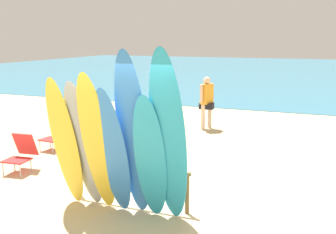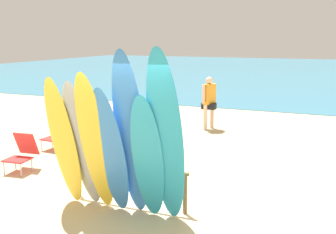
# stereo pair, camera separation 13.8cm
# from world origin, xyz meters

# --- Properties ---
(ground) EXTENTS (60.00, 60.00, 0.00)m
(ground) POSITION_xyz_m (0.00, 14.00, 0.00)
(ground) COLOR #D3BC8C
(ocean_water) EXTENTS (60.00, 40.00, 0.02)m
(ocean_water) POSITION_xyz_m (0.00, 29.93, 0.01)
(ocean_water) COLOR teal
(ocean_water) RESTS_ON ground
(surfboard_rack) EXTENTS (2.21, 0.07, 0.72)m
(surfboard_rack) POSITION_xyz_m (0.00, 0.00, 0.54)
(surfboard_rack) COLOR brown
(surfboard_rack) RESTS_ON ground
(surfboard_yellow_0) EXTENTS (0.57, 0.65, 2.27)m
(surfboard_yellow_0) POSITION_xyz_m (-0.94, -0.51, 1.13)
(surfboard_yellow_0) COLOR yellow
(surfboard_yellow_0) RESTS_ON ground
(surfboard_grey_1) EXTENTS (0.59, 0.71, 2.22)m
(surfboard_grey_1) POSITION_xyz_m (-0.60, -0.47, 1.11)
(surfboard_grey_1) COLOR #999EA3
(surfboard_grey_1) RESTS_ON ground
(surfboard_yellow_2) EXTENTS (0.53, 0.78, 2.38)m
(surfboard_yellow_2) POSITION_xyz_m (-0.29, -0.56, 1.19)
(surfboard_yellow_2) COLOR yellow
(surfboard_yellow_2) RESTS_ON ground
(surfboard_blue_3) EXTENTS (0.57, 0.68, 2.15)m
(surfboard_blue_3) POSITION_xyz_m (-0.02, -0.53, 1.08)
(surfboard_blue_3) COLOR #337AD1
(surfboard_blue_3) RESTS_ON ground
(surfboard_blue_4) EXTENTS (0.55, 0.75, 2.72)m
(surfboard_blue_4) POSITION_xyz_m (0.33, -0.50, 1.36)
(surfboard_blue_4) COLOR #337AD1
(surfboard_blue_4) RESTS_ON ground
(surfboard_teal_5) EXTENTS (0.54, 0.61, 2.07)m
(surfboard_teal_5) POSITION_xyz_m (0.60, -0.48, 1.03)
(surfboard_teal_5) COLOR #289EC6
(surfboard_teal_5) RESTS_ON ground
(surfboard_teal_6) EXTENTS (0.55, 0.72, 2.76)m
(surfboard_teal_6) POSITION_xyz_m (0.92, -0.51, 1.38)
(surfboard_teal_6) COLOR #289EC6
(surfboard_teal_6) RESTS_ON ground
(beachgoer_near_rack) EXTENTS (0.43, 0.59, 1.66)m
(beachgoer_near_rack) POSITION_xyz_m (-0.44, 6.17, 0.95)
(beachgoer_near_rack) COLOR beige
(beachgoer_near_rack) RESTS_ON ground
(beachgoer_photographing) EXTENTS (0.55, 0.40, 1.65)m
(beachgoer_photographing) POSITION_xyz_m (-1.45, 1.42, 0.95)
(beachgoer_photographing) COLOR tan
(beachgoer_photographing) RESTS_ON ground
(beach_chair_red) EXTENTS (0.56, 0.72, 0.82)m
(beach_chair_red) POSITION_xyz_m (-2.99, 0.72, 0.43)
(beach_chair_red) COLOR #B7B7BC
(beach_chair_red) RESTS_ON ground
(beach_chair_blue) EXTENTS (0.55, 0.71, 0.82)m
(beach_chair_blue) POSITION_xyz_m (-3.42, 2.46, 0.43)
(beach_chair_blue) COLOR #B7B7BC
(beach_chair_blue) RESTS_ON ground
(beach_chair_striped) EXTENTS (0.62, 0.72, 0.84)m
(beach_chair_striped) POSITION_xyz_m (-2.31, 2.51, 0.43)
(beach_chair_striped) COLOR #B7B7BC
(beach_chair_striped) RESTS_ON ground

